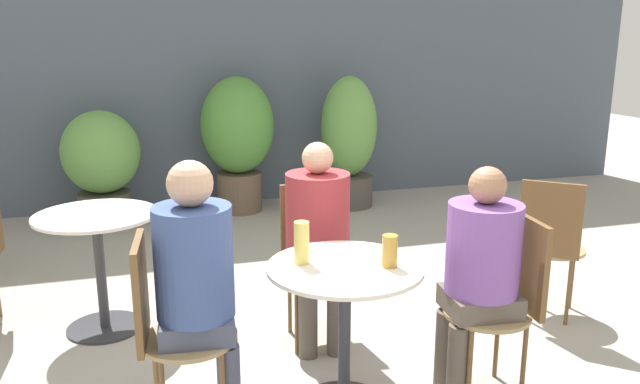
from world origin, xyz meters
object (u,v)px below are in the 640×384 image
at_px(bistro_chair_0, 507,292).
at_px(bistro_chair_3, 550,237).
at_px(bistro_chair_1, 313,248).
at_px(potted_plant_2, 349,140).
at_px(cafe_table_far, 98,247).
at_px(beer_glass_0, 390,251).
at_px(cafe_table_near, 345,307).
at_px(beer_glass_1, 302,243).
at_px(seated_person_0, 479,265).
at_px(seated_person_1, 318,229).
at_px(potted_plant_0, 101,161).
at_px(bistro_chair_2, 164,319).
at_px(potted_plant_1, 238,135).
at_px(seated_person_2, 198,275).

bearing_deg(bistro_chair_0, bistro_chair_3, 137.92).
bearing_deg(bistro_chair_1, potted_plant_2, 72.55).
bearing_deg(cafe_table_far, beer_glass_0, -44.70).
height_order(cafe_table_near, beer_glass_1, beer_glass_1).
bearing_deg(cafe_table_near, seated_person_0, -5.71).
distance_m(bistro_chair_3, beer_glass_1, 1.82).
xyz_separation_m(cafe_table_far, seated_person_0, (1.79, -1.30, 0.17)).
height_order(cafe_table_near, seated_person_1, seated_person_1).
distance_m(bistro_chair_3, potted_plant_0, 4.08).
bearing_deg(bistro_chair_2, seated_person_0, -90.00).
distance_m(bistro_chair_3, potted_plant_1, 3.43).
height_order(cafe_table_near, potted_plant_1, potted_plant_1).
xyz_separation_m(seated_person_0, beer_glass_1, (-0.84, 0.15, 0.14)).
distance_m(bistro_chair_2, seated_person_1, 1.06).
bearing_deg(seated_person_2, bistro_chair_1, -39.06).
bearing_deg(beer_glass_1, cafe_table_near, -25.29).
distance_m(cafe_table_near, bistro_chair_3, 1.65).
relative_size(bistro_chair_3, beer_glass_1, 4.60).
distance_m(beer_glass_1, potted_plant_0, 3.67).
distance_m(cafe_table_far, seated_person_1, 1.35).
bearing_deg(potted_plant_1, cafe_table_far, -116.92).
xyz_separation_m(bistro_chair_0, bistro_chair_2, (-1.62, 0.16, 0.00)).
relative_size(seated_person_1, potted_plant_1, 0.87).
height_order(bistro_chair_0, bistro_chair_2, same).
xyz_separation_m(bistro_chair_1, beer_glass_1, (-0.26, -0.72, 0.29)).
xyz_separation_m(bistro_chair_0, potted_plant_2, (0.45, 3.64, 0.17)).
relative_size(bistro_chair_2, seated_person_0, 0.78).
distance_m(cafe_table_near, potted_plant_1, 3.71).
distance_m(bistro_chair_3, beer_glass_0, 1.53).
xyz_separation_m(beer_glass_1, potted_plant_2, (1.44, 3.48, -0.12)).
bearing_deg(bistro_chair_1, beer_glass_1, -104.23).
bearing_deg(beer_glass_1, bistro_chair_3, 16.22).
height_order(cafe_table_near, potted_plant_0, potted_plant_0).
height_order(cafe_table_far, beer_glass_0, beer_glass_0).
bearing_deg(bistro_chair_3, seated_person_2, 55.57).
bearing_deg(seated_person_0, bistro_chair_1, -141.03).
bearing_deg(beer_glass_0, bistro_chair_2, 171.38).
bearing_deg(cafe_table_near, bistro_chair_1, 84.29).
relative_size(bistro_chair_3, potted_plant_0, 0.84).
height_order(cafe_table_far, bistro_chair_3, bistro_chair_3).
bearing_deg(bistro_chair_0, seated_person_1, -128.98).
distance_m(seated_person_0, potted_plant_2, 3.68).
relative_size(cafe_table_far, bistro_chair_2, 0.81).
height_order(beer_glass_0, beer_glass_1, beer_glass_1).
distance_m(seated_person_2, potted_plant_2, 3.99).
relative_size(bistro_chair_0, bistro_chair_3, 1.00).
relative_size(bistro_chair_2, potted_plant_0, 0.84).
distance_m(bistro_chair_3, seated_person_2, 2.27).
relative_size(bistro_chair_0, seated_person_0, 0.78).
relative_size(cafe_table_near, cafe_table_far, 1.00).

